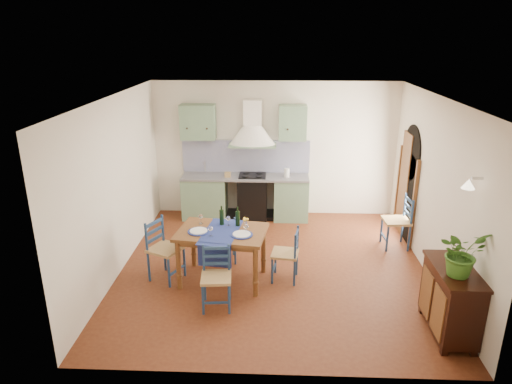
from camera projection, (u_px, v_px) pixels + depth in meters
floor at (273, 268)px, 7.58m from camera, size 5.00×5.00×0.00m
back_wall at (252, 168)px, 9.41m from camera, size 5.00×0.96×2.80m
right_wall at (430, 189)px, 7.30m from camera, size 0.26×5.00×2.80m
left_wall at (116, 186)px, 7.21m from camera, size 0.04×5.00×2.80m
ceiling at (276, 97)px, 6.65m from camera, size 5.00×5.00×0.01m
dining_table at (222, 237)px, 6.97m from camera, size 1.44×1.11×1.16m
chair_near at (216, 277)px, 6.39m from camera, size 0.45×0.45×0.90m
chair_far at (224, 237)px, 7.67m from camera, size 0.46×0.46×0.86m
chair_left at (164, 249)px, 7.11m from camera, size 0.61×0.61×0.98m
chair_right at (287, 254)px, 7.09m from camera, size 0.46×0.46×0.86m
chair_spare at (398, 221)px, 8.18m from camera, size 0.48×0.48×0.97m
sideboard at (450, 298)px, 5.79m from camera, size 0.50×1.05×0.94m
potted_plant at (462, 253)px, 5.41m from camera, size 0.67×0.64×0.59m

